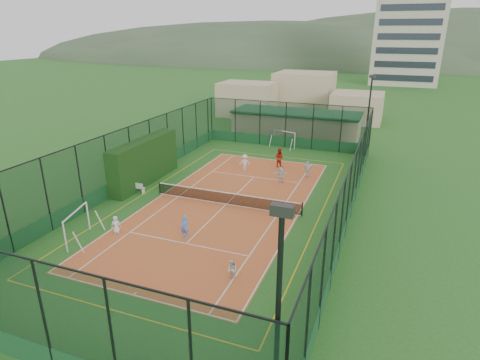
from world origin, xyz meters
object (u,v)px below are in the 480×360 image
object	(u,v)px
child_far_right	(308,169)
child_far_back	(281,175)
floodlight_se	(277,337)
child_far_left	(245,162)
clubhouse	(296,124)
child_near_left	(116,225)
apartment_tower	(411,18)
child_near_mid	(185,227)
white_bench	(136,187)
futsal_goal_near	(77,226)
child_near_right	(232,270)
futsal_goal_far	(284,139)
floodlight_ne	(368,117)
coach	(279,158)

from	to	relation	value
child_far_right	child_far_back	bearing A→B (deg)	36.14
floodlight_se	child_far_left	size ratio (longest dim) A/B	5.33
clubhouse	child_near_left	distance (m)	29.19
apartment_tower	child_near_mid	distance (m)	89.75
white_bench	child_far_right	xyz separation A→B (m)	(12.26, 8.45, 0.31)
futsal_goal_near	child_near_right	bearing A→B (deg)	-107.53
child_near_left	child_near_right	xyz separation A→B (m)	(8.93, -2.10, -0.03)
apartment_tower	futsal_goal_near	distance (m)	93.31
futsal_goal_far	child_near_left	distance (m)	24.19
futsal_goal_near	child_far_left	world-z (taller)	futsal_goal_near
floodlight_se	apartment_tower	bearing A→B (deg)	88.03
floodlight_se	child_far_back	size ratio (longest dim) A/B	6.14
child_near_left	child_far_back	bearing A→B (deg)	21.32
child_far_right	child_far_back	xyz separation A→B (m)	(-1.90, -2.03, -0.08)
floodlight_ne	apartment_tower	world-z (taller)	apartment_tower
futsal_goal_near	child_far_left	xyz separation A→B (m)	(5.06, 16.20, -0.19)
floodlight_ne	floodlight_se	bearing A→B (deg)	-90.00
futsal_goal_far	child_far_back	bearing A→B (deg)	-59.54
floodlight_ne	child_near_left	size ratio (longest dim) A/B	6.99
clubhouse	apartment_tower	world-z (taller)	apartment_tower
apartment_tower	child_far_back	size ratio (longest dim) A/B	22.31
white_bench	coach	distance (m)	13.75
child_near_left	child_far_left	world-z (taller)	child_far_left
futsal_goal_near	child_near_left	size ratio (longest dim) A/B	2.56
floodlight_se	white_bench	xyz separation A→B (m)	(-16.40, 16.23, -3.68)
clubhouse	futsal_goal_far	distance (m)	5.10
futsal_goal_near	coach	xyz separation A→B (m)	(7.79, 18.28, -0.03)
futsal_goal_near	child_near_mid	world-z (taller)	futsal_goal_near
white_bench	futsal_goal_near	world-z (taller)	futsal_goal_near
futsal_goal_far	child_near_right	distance (m)	26.15
floodlight_ne	apartment_tower	xyz separation A→B (m)	(3.40, 65.40, 10.88)
floodlight_se	coach	size ratio (longest dim) A/B	4.43
futsal_goal_near	child_far_back	bearing A→B (deg)	-46.93
futsal_goal_far	child_near_mid	bearing A→B (deg)	-73.96
floodlight_se	floodlight_ne	xyz separation A→B (m)	(0.00, 33.20, 0.00)
white_bench	child_near_left	bearing A→B (deg)	-65.37
floodlight_ne	futsal_goal_near	bearing A→B (deg)	-121.11
child_far_right	child_far_left	bearing A→B (deg)	-8.22
child_far_right	child_far_back	world-z (taller)	child_far_right
child_near_left	child_far_right	world-z (taller)	child_far_right
child_near_mid	child_far_back	size ratio (longest dim) A/B	1.13
child_far_right	child_near_left	bearing A→B (deg)	47.14
futsal_goal_far	clubhouse	bearing A→B (deg)	105.84
floodlight_ne	clubhouse	size ratio (longest dim) A/B	0.54
white_bench	child_far_back	size ratio (longest dim) A/B	1.19
child_far_back	child_near_mid	bearing A→B (deg)	56.17
futsal_goal_far	futsal_goal_near	bearing A→B (deg)	-87.32
floodlight_ne	child_far_right	bearing A→B (deg)	-115.94
clubhouse	child_near_mid	bearing A→B (deg)	-90.83
futsal_goal_far	child_far_right	size ratio (longest dim) A/B	1.86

